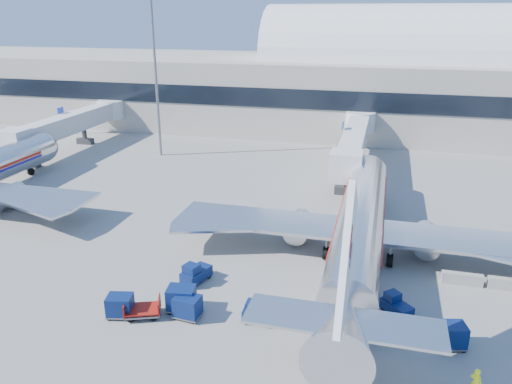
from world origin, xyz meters
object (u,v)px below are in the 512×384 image
(tug_lead, at_px, (259,313))
(tug_right, at_px, (396,305))
(airliner_main, at_px, (360,226))
(ramp_worker, at_px, (476,383))
(cart_train_c, at_px, (120,305))
(tug_left, at_px, (195,273))
(jetbridge_near, at_px, (355,139))
(cart_train_a, at_px, (188,307))
(cart_train_b, at_px, (181,298))
(cart_open_red, at_px, (143,310))
(jetbridge_mid, at_px, (74,122))
(cart_solo_near, at_px, (337,345))
(mast_west, at_px, (154,50))
(barrier_near, at_px, (462,279))
(cart_solo_far, at_px, (451,335))
(barrier_mid, at_px, (509,284))

(tug_lead, height_order, tug_right, tug_lead)
(airliner_main, xyz_separation_m, ramp_worker, (7.19, -15.02, -2.03))
(cart_train_c, bearing_deg, tug_left, 47.77)
(jetbridge_near, relative_size, cart_train_a, 14.23)
(cart_train_a, bearing_deg, tug_left, 110.58)
(cart_train_b, distance_m, cart_train_c, 4.14)
(airliner_main, xyz_separation_m, cart_open_red, (-13.59, -12.65, -2.47))
(jetbridge_mid, height_order, tug_right, jetbridge_mid)
(airliner_main, xyz_separation_m, tug_lead, (-5.80, -11.28, -2.25))
(airliner_main, height_order, cart_solo_near, airliner_main)
(jetbridge_near, relative_size, cart_open_red, 9.72)
(cart_train_a, bearing_deg, ramp_worker, -4.29)
(mast_west, height_order, ramp_worker, mast_west)
(jetbridge_mid, relative_size, cart_solo_near, 13.83)
(cart_train_a, bearing_deg, barrier_near, 32.41)
(jetbridge_near, distance_m, tug_left, 35.11)
(barrier_near, relative_size, ramp_worker, 1.68)
(cart_solo_far, bearing_deg, cart_train_c, 171.67)
(cart_open_red, distance_m, ramp_worker, 20.92)
(jetbridge_near, xyz_separation_m, barrier_mid, (13.70, -28.81, -3.48))
(cart_solo_near, height_order, cart_open_red, cart_solo_near)
(cart_train_b, bearing_deg, ramp_worker, -20.11)
(barrier_mid, relative_size, tug_left, 1.08)
(jetbridge_near, relative_size, mast_west, 1.22)
(tug_left, height_order, cart_open_red, tug_left)
(cart_train_a, height_order, cart_open_red, cart_train_a)
(tug_left, relative_size, ramp_worker, 1.56)
(airliner_main, xyz_separation_m, tug_right, (3.09, -7.90, -2.27))
(cart_solo_near, bearing_deg, cart_solo_far, 34.26)
(jetbridge_near, xyz_separation_m, cart_solo_near, (2.02, -39.84, -3.11))
(cart_train_b, xyz_separation_m, cart_solo_far, (17.69, 0.46, -0.09))
(cart_open_red, bearing_deg, jetbridge_near, 52.54)
(cart_train_c, bearing_deg, barrier_mid, 9.36)
(cart_train_c, relative_size, cart_solo_far, 0.96)
(jetbridge_mid, bearing_deg, airliner_main, -30.64)
(jetbridge_near, distance_m, cart_solo_near, 40.01)
(barrier_mid, bearing_deg, jetbridge_mid, 152.65)
(jetbridge_near, bearing_deg, cart_train_c, -107.89)
(cart_solo_far, bearing_deg, mast_west, 120.82)
(cart_train_c, relative_size, cart_solo_near, 1.02)
(barrier_near, relative_size, tug_right, 1.27)
(barrier_near, bearing_deg, cart_solo_far, -101.21)
(cart_solo_near, distance_m, ramp_worker, 7.71)
(airliner_main, height_order, cart_train_a, airliner_main)
(mast_west, relative_size, barrier_mid, 7.53)
(jetbridge_near, bearing_deg, jetbridge_mid, 180.00)
(jetbridge_mid, bearing_deg, mast_west, -3.21)
(tug_left, bearing_deg, jetbridge_mid, 62.49)
(jetbridge_mid, relative_size, barrier_near, 9.17)
(jetbridge_near, xyz_separation_m, ramp_worker, (9.59, -41.32, -3.04))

